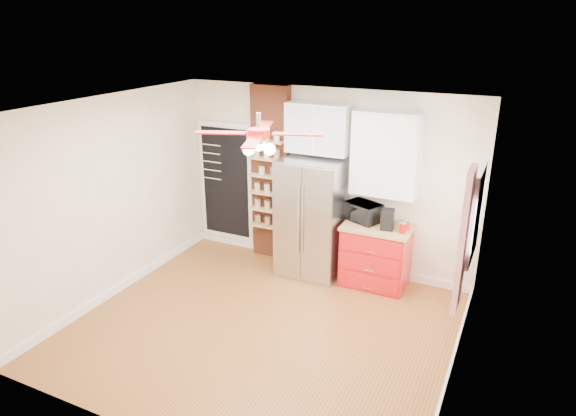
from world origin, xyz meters
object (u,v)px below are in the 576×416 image
at_px(ceiling_fan, 259,134).
at_px(pantry_jar_oats, 262,170).
at_px(toaster_oven, 363,212).
at_px(red_cabinet, 376,255).
at_px(canister_left, 403,228).
at_px(coffee_maker, 387,219).
at_px(fridge, 312,218).

height_order(ceiling_fan, pantry_jar_oats, ceiling_fan).
bearing_deg(pantry_jar_oats, toaster_oven, -1.04).
xyz_separation_m(red_cabinet, canister_left, (0.37, -0.10, 0.52)).
distance_m(coffee_maker, pantry_jar_oats, 2.06).
bearing_deg(red_cabinet, canister_left, -15.28).
distance_m(toaster_oven, pantry_jar_oats, 1.67).
height_order(red_cabinet, canister_left, canister_left).
height_order(ceiling_fan, coffee_maker, ceiling_fan).
bearing_deg(ceiling_fan, fridge, 91.76).
distance_m(fridge, canister_left, 1.34).
xyz_separation_m(fridge, coffee_maker, (1.11, 0.01, 0.16)).
xyz_separation_m(fridge, canister_left, (1.34, -0.05, 0.09)).
xyz_separation_m(coffee_maker, canister_left, (0.23, -0.06, -0.07)).
relative_size(fridge, ceiling_fan, 1.25).
height_order(fridge, pantry_jar_oats, fridge).
distance_m(fridge, coffee_maker, 1.12).
bearing_deg(coffee_maker, pantry_jar_oats, 166.25).
distance_m(fridge, ceiling_fan, 2.25).
height_order(canister_left, pantry_jar_oats, pantry_jar_oats).
distance_m(toaster_oven, coffee_maker, 0.41).
height_order(red_cabinet, toaster_oven, toaster_oven).
height_order(toaster_oven, canister_left, toaster_oven).
bearing_deg(fridge, pantry_jar_oats, 169.04).
bearing_deg(fridge, coffee_maker, 0.26).
bearing_deg(coffee_maker, fridge, 171.31).
bearing_deg(ceiling_fan, canister_left, 50.75).
relative_size(fridge, canister_left, 12.69).
xyz_separation_m(canister_left, pantry_jar_oats, (-2.24, 0.23, 0.46)).
bearing_deg(pantry_jar_oats, canister_left, -5.75).
distance_m(red_cabinet, toaster_oven, 0.64).
relative_size(ceiling_fan, toaster_oven, 2.91).
relative_size(ceiling_fan, canister_left, 10.15).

